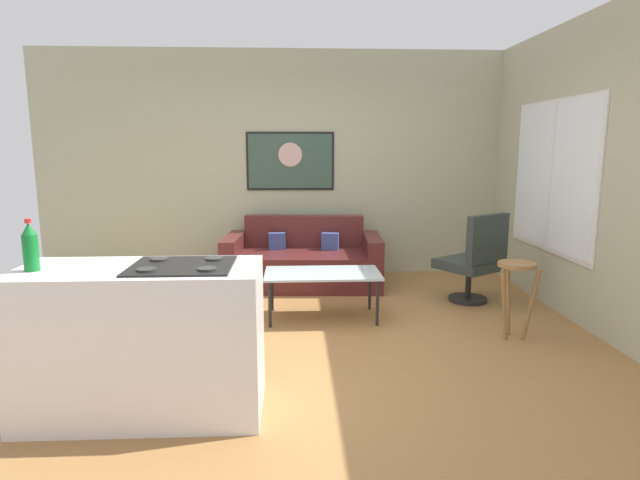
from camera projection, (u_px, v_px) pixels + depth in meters
The scene contains 11 objects.
ground at pixel (296, 341), 4.49m from camera, with size 6.40×6.40×0.04m, color #A2723F.
back_wall at pixel (295, 165), 6.62m from camera, with size 6.40×0.05×2.80m, color #AAAD8C.
right_wall at pixel (590, 172), 4.66m from camera, with size 0.05×6.40×2.80m, color #AEAC8C.
couch at pixel (303, 262), 6.21m from camera, with size 1.86×1.00×0.79m.
coffee_table at pixel (322, 276), 4.97m from camera, with size 1.09×0.58×0.45m.
armchair at pixel (476, 259), 5.45m from camera, with size 0.78×0.77×0.95m.
bar_stool at pixel (516, 281), 4.43m from camera, with size 0.36×0.35×0.66m.
kitchen_counter at pixel (143, 340), 3.19m from camera, with size 1.43×0.64×0.94m.
soda_bottle at pixel (30, 248), 3.00m from camera, with size 0.09×0.09×0.30m.
wall_painting at pixel (290, 161), 6.57m from camera, with size 1.09×0.03×0.72m.
window at pixel (553, 177), 5.26m from camera, with size 0.03×1.67×1.52m.
Camera 1 is at (-0.01, -4.27, 1.62)m, focal length 29.47 mm.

